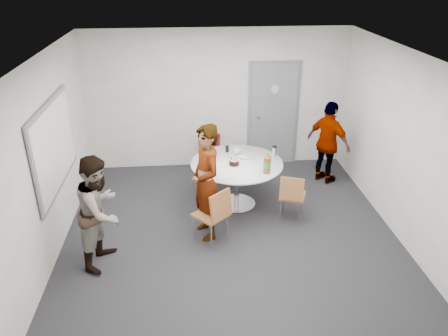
{
  "coord_description": "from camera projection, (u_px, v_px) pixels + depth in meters",
  "views": [
    {
      "loc": [
        -0.6,
        -5.61,
        3.82
      ],
      "look_at": [
        -0.08,
        0.25,
        0.98
      ],
      "focal_mm": 35.0,
      "sensor_mm": 36.0,
      "label": 1
    }
  ],
  "objects": [
    {
      "name": "wall_left",
      "position": [
        49.0,
        158.0,
        5.95
      ],
      "size": [
        0.0,
        5.0,
        5.0
      ],
      "primitive_type": "plane",
      "rotation": [
        1.57,
        0.0,
        1.57
      ],
      "color": "#BCB9B2",
      "rests_on": "floor"
    },
    {
      "name": "door",
      "position": [
        273.0,
        115.0,
        8.61
      ],
      "size": [
        1.02,
        0.17,
        2.12
      ],
      "color": "slate",
      "rests_on": "wall_back"
    },
    {
      "name": "wall_right",
      "position": [
        401.0,
        146.0,
        6.36
      ],
      "size": [
        0.0,
        5.0,
        5.0
      ],
      "primitive_type": "plane",
      "rotation": [
        1.57,
        0.0,
        -1.57
      ],
      "color": "#BCB9B2",
      "rests_on": "floor"
    },
    {
      "name": "wall_front",
      "position": [
        260.0,
        263.0,
        3.91
      ],
      "size": [
        5.0,
        0.0,
        5.0
      ],
      "primitive_type": "plane",
      "rotation": [
        -1.57,
        0.0,
        0.0
      ],
      "color": "#BCB9B2",
      "rests_on": "floor"
    },
    {
      "name": "floor",
      "position": [
        230.0,
        232.0,
        6.74
      ],
      "size": [
        5.0,
        5.0,
        0.0
      ],
      "primitive_type": "plane",
      "color": "black",
      "rests_on": "ground"
    },
    {
      "name": "wall_back",
      "position": [
        217.0,
        100.0,
        8.4
      ],
      "size": [
        5.0,
        0.0,
        5.0
      ],
      "primitive_type": "plane",
      "rotation": [
        1.57,
        0.0,
        0.0
      ],
      "color": "#BCB9B2",
      "rests_on": "floor"
    },
    {
      "name": "person_right",
      "position": [
        328.0,
        143.0,
        7.95
      ],
      "size": [
        0.84,
        0.96,
        1.55
      ],
      "primitive_type": "imported",
      "rotation": [
        0.0,
        0.0,
        2.2
      ],
      "color": "black",
      "rests_on": "floor"
    },
    {
      "name": "person_left",
      "position": [
        100.0,
        211.0,
        5.78
      ],
      "size": [
        0.79,
        0.91,
        1.59
      ],
      "primitive_type": "imported",
      "rotation": [
        0.0,
        0.0,
        1.29
      ],
      "color": "white",
      "rests_on": "floor"
    },
    {
      "name": "whiteboard",
      "position": [
        55.0,
        146.0,
        6.09
      ],
      "size": [
        0.04,
        1.9,
        1.25
      ],
      "color": "gray",
      "rests_on": "wall_left"
    },
    {
      "name": "ceiling",
      "position": [
        232.0,
        55.0,
        5.57
      ],
      "size": [
        5.0,
        5.0,
        0.0
      ],
      "primitive_type": "plane",
      "rotation": [
        3.14,
        0.0,
        0.0
      ],
      "color": "silver",
      "rests_on": "wall_back"
    },
    {
      "name": "person_main",
      "position": [
        206.0,
        183.0,
        6.31
      ],
      "size": [
        0.61,
        0.75,
        1.77
      ],
      "primitive_type": "imported",
      "rotation": [
        0.0,
        0.0,
        -1.24
      ],
      "color": "#A5C6EA",
      "rests_on": "floor"
    },
    {
      "name": "chair_near_right",
      "position": [
        292.0,
        194.0,
        6.83
      ],
      "size": [
        0.5,
        0.52,
        0.81
      ],
      "rotation": [
        0.0,
        0.0,
        -0.36
      ],
      "color": "#93592D",
      "rests_on": "floor"
    },
    {
      "name": "chair_far",
      "position": [
        213.0,
        151.0,
        8.34
      ],
      "size": [
        0.47,
        0.5,
        0.79
      ],
      "rotation": [
        0.0,
        0.0,
        3.42
      ],
      "color": "maroon",
      "rests_on": "floor"
    },
    {
      "name": "table",
      "position": [
        239.0,
        168.0,
        7.18
      ],
      "size": [
        1.52,
        1.52,
        1.14
      ],
      "color": "white",
      "rests_on": "floor"
    },
    {
      "name": "chair_near_left",
      "position": [
        215.0,
        212.0,
        6.25
      ],
      "size": [
        0.61,
        0.62,
        0.88
      ],
      "rotation": [
        0.0,
        0.0,
        0.75
      ],
      "color": "#93592D",
      "rests_on": "floor"
    }
  ]
}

